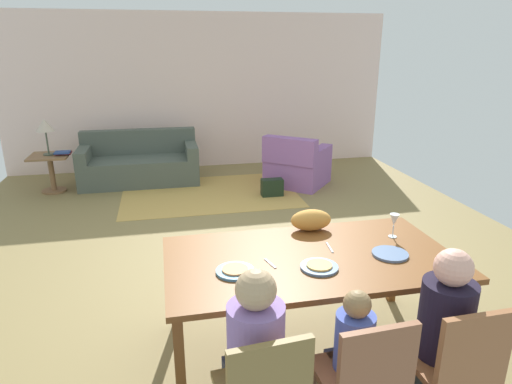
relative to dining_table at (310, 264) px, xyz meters
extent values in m
cube|color=olive|center=(-0.22, 2.15, -0.71)|extent=(6.79, 6.61, 0.02)
cube|color=beige|center=(-0.22, 5.50, 0.65)|extent=(6.79, 0.10, 2.70)
cube|color=brown|center=(0.00, 0.00, 0.04)|extent=(1.99, 1.08, 0.04)
cube|color=brown|center=(-0.94, -0.48, -0.34)|extent=(0.06, 0.06, 0.72)
cube|color=brown|center=(0.94, -0.48, -0.34)|extent=(0.06, 0.06, 0.72)
cube|color=brown|center=(-0.94, 0.48, -0.34)|extent=(0.06, 0.06, 0.72)
cube|color=brown|center=(0.94, 0.48, -0.34)|extent=(0.06, 0.06, 0.72)
cylinder|color=teal|center=(-0.55, -0.12, 0.07)|extent=(0.25, 0.25, 0.02)
cylinder|color=#E09151|center=(-0.55, -0.12, 0.08)|extent=(0.17, 0.17, 0.01)
cylinder|color=#56749D|center=(0.00, -0.18, 0.07)|extent=(0.25, 0.25, 0.02)
cylinder|color=#E7AA50|center=(0.00, -0.18, 0.08)|extent=(0.17, 0.17, 0.01)
cylinder|color=slate|center=(0.55, -0.10, 0.07)|extent=(0.25, 0.25, 0.02)
cylinder|color=silver|center=(0.72, 0.18, 0.06)|extent=(0.06, 0.06, 0.01)
cylinder|color=silver|center=(0.72, 0.18, 0.11)|extent=(0.01, 0.01, 0.09)
cone|color=silver|center=(0.72, 0.18, 0.20)|extent=(0.07, 0.07, 0.09)
cube|color=silver|center=(-0.30, -0.05, 0.06)|extent=(0.05, 0.15, 0.01)
cube|color=silver|center=(0.18, 0.10, 0.06)|extent=(0.03, 0.17, 0.01)
cube|color=olive|center=(-0.53, -1.01, -0.04)|extent=(0.42, 0.08, 0.42)
cylinder|color=#8E6DB8|center=(-0.55, -0.76, -0.02)|extent=(0.30, 0.30, 0.46)
sphere|color=tan|center=(-0.55, -0.76, 0.31)|extent=(0.21, 0.21, 0.21)
cube|color=brown|center=(0.00, -0.82, -0.27)|extent=(0.44, 0.44, 0.04)
cube|color=brown|center=(0.01, -1.01, -0.04)|extent=(0.42, 0.06, 0.42)
cube|color=brown|center=(0.17, -0.63, -0.49)|extent=(0.04, 0.04, 0.41)
cylinder|color=#465ABB|center=(0.00, -0.76, -0.08)|extent=(0.22, 0.22, 0.33)
sphere|color=#93754B|center=(0.00, -0.76, 0.15)|extent=(0.15, 0.15, 0.15)
cube|color=#935A34|center=(0.55, -0.82, -0.27)|extent=(0.43, 0.43, 0.04)
cube|color=#935A34|center=(0.55, -1.01, -0.04)|extent=(0.42, 0.05, 0.42)
cube|color=#935A34|center=(0.72, -0.63, -0.49)|extent=(0.04, 0.04, 0.41)
cube|color=#935A34|center=(0.36, -0.64, -0.49)|extent=(0.04, 0.04, 0.41)
cube|color=#384345|center=(0.55, -0.68, -0.47)|extent=(0.27, 0.35, 0.45)
cylinder|color=black|center=(0.55, -0.76, -0.02)|extent=(0.30, 0.30, 0.46)
sphere|color=#F1B09A|center=(0.55, -0.76, 0.31)|extent=(0.21, 0.21, 0.21)
ellipsoid|color=gold|center=(0.15, 0.44, 0.15)|extent=(0.33, 0.19, 0.17)
cube|color=tan|center=(-0.30, 3.79, -0.70)|extent=(2.60, 1.80, 0.01)
cube|color=#4A534A|center=(-1.34, 4.59, -0.49)|extent=(1.86, 0.84, 0.42)
cube|color=#4A534A|center=(-1.34, 4.93, -0.08)|extent=(1.86, 0.20, 0.40)
cube|color=#4A534A|center=(-2.18, 4.59, -0.18)|extent=(0.18, 0.84, 0.20)
cube|color=#4A534A|center=(-0.50, 4.59, -0.18)|extent=(0.18, 0.84, 0.20)
cube|color=#8E5B9E|center=(1.16, 3.99, -0.49)|extent=(1.19, 1.19, 0.42)
cube|color=#8E5B9E|center=(0.94, 3.73, -0.08)|extent=(0.78, 0.70, 0.40)
cube|color=#8E5B9E|center=(1.41, 3.77, -0.18)|extent=(0.68, 0.76, 0.20)
cube|color=#8E5B9E|center=(0.90, 4.21, -0.18)|extent=(0.68, 0.76, 0.20)
cube|color=brown|center=(-2.63, 4.39, -0.13)|extent=(0.56, 0.56, 0.03)
cylinder|color=brown|center=(-2.63, 4.39, -0.42)|extent=(0.08, 0.08, 0.55)
cylinder|color=brown|center=(-2.63, 4.39, -0.68)|extent=(0.36, 0.36, 0.03)
cylinder|color=#424C3C|center=(-2.63, 4.39, -0.11)|extent=(0.16, 0.16, 0.02)
cylinder|color=#424C3C|center=(-2.63, 4.39, 0.07)|extent=(0.02, 0.02, 0.34)
cone|color=#C2B09B|center=(-2.63, 4.39, 0.33)|extent=(0.26, 0.26, 0.18)
cube|color=maroon|center=(-2.43, 4.40, -0.11)|extent=(0.22, 0.16, 0.03)
cube|color=navy|center=(-2.43, 4.34, -0.08)|extent=(0.22, 0.16, 0.03)
cube|color=black|center=(0.61, 3.49, -0.57)|extent=(0.32, 0.16, 0.26)
camera|label=1|loc=(-0.95, -2.65, 1.45)|focal=31.28mm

